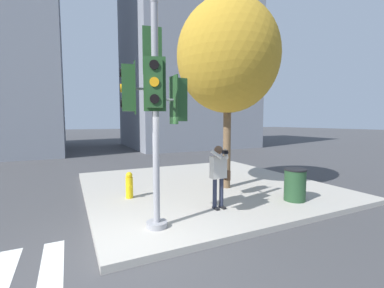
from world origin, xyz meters
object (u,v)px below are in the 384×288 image
at_px(street_tree, 228,57).
at_px(fire_hydrant, 129,185).
at_px(traffic_signal_pole, 154,96).
at_px(person_photographer, 219,171).
at_px(trash_bin, 295,185).

height_order(street_tree, fire_hydrant, street_tree).
height_order(traffic_signal_pole, street_tree, street_tree).
bearing_deg(traffic_signal_pole, person_photographer, 13.03).
bearing_deg(person_photographer, street_tree, 51.22).
height_order(traffic_signal_pole, fire_hydrant, traffic_signal_pole).
relative_size(street_tree, fire_hydrant, 8.01).
bearing_deg(trash_bin, street_tree, 114.73).
xyz_separation_m(traffic_signal_pole, trash_bin, (4.15, 0.04, -2.32)).
bearing_deg(traffic_signal_pole, trash_bin, 0.54).
bearing_deg(street_tree, fire_hydrant, 175.91).
distance_m(traffic_signal_pole, fire_hydrant, 3.35).
xyz_separation_m(person_photographer, fire_hydrant, (-1.90, 1.92, -0.59)).
relative_size(traffic_signal_pole, fire_hydrant, 6.05).
xyz_separation_m(person_photographer, trash_bin, (2.31, -0.39, -0.52)).
bearing_deg(street_tree, trash_bin, -65.27).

